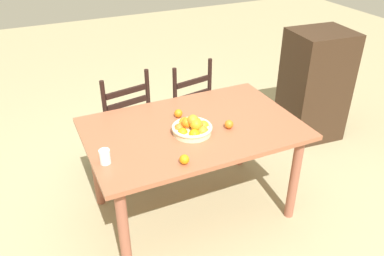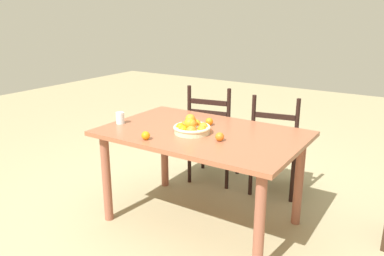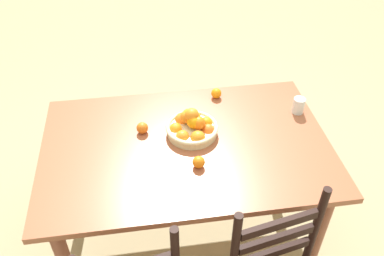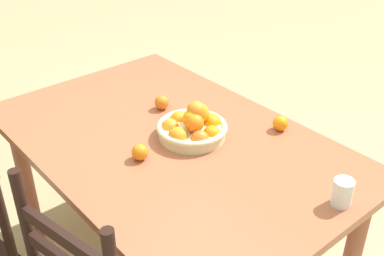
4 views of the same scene
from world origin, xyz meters
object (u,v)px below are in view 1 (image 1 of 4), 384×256
fruit_bowl (192,128)px  orange_loose_1 (178,113)px  cabinet (314,86)px  orange_loose_2 (184,159)px  orange_loose_0 (229,124)px  chair_by_cabinet (122,125)px  dining_table (193,139)px  drinking_glass (105,157)px  chair_near_window (184,110)px

fruit_bowl → orange_loose_1: (0.00, 0.25, -0.02)m
orange_loose_1 → cabinet: bearing=13.2°
orange_loose_1 → orange_loose_2: size_ratio=1.00×
orange_loose_0 → chair_by_cabinet: bearing=122.1°
orange_loose_1 → orange_loose_2: same height
dining_table → fruit_bowl: bearing=-117.9°
orange_loose_1 → drinking_glass: bearing=-151.1°
orange_loose_2 → orange_loose_1: bearing=70.5°
dining_table → orange_loose_2: (-0.24, -0.38, 0.13)m
dining_table → chair_by_cabinet: (-0.33, 0.76, -0.20)m
orange_loose_0 → orange_loose_2: 0.53m
dining_table → cabinet: (1.59, 0.56, -0.11)m
cabinet → fruit_bowl: 1.77m
dining_table → orange_loose_2: 0.47m
fruit_bowl → orange_loose_1: bearing=89.1°
orange_loose_0 → orange_loose_2: (-0.46, -0.26, -0.00)m
cabinet → orange_loose_2: (-1.83, -0.94, 0.25)m
orange_loose_0 → orange_loose_2: size_ratio=1.02×
chair_near_window → chair_by_cabinet: (-0.62, -0.08, 0.03)m
fruit_bowl → orange_loose_0: fruit_bowl is taller
cabinet → drinking_glass: size_ratio=11.79×
dining_table → drinking_glass: (-0.67, -0.18, 0.15)m
fruit_bowl → orange_loose_0: bearing=-9.6°
chair_near_window → orange_loose_2: (-0.53, -1.22, 0.36)m
drinking_glass → fruit_bowl: bearing=8.6°
dining_table → orange_loose_0: (0.22, -0.13, 0.13)m
dining_table → cabinet: bearing=19.3°
dining_table → orange_loose_1: 0.22m
orange_loose_0 → drinking_glass: 0.90m
chair_near_window → fruit_bowl: 1.04m
fruit_bowl → orange_loose_2: 0.36m
chair_near_window → orange_loose_1: (-0.33, -0.66, 0.36)m
fruit_bowl → orange_loose_2: fruit_bowl is taller
cabinet → drinking_glass: cabinet is taller
cabinet → orange_loose_1: (-1.63, -0.38, 0.25)m
chair_near_window → orange_loose_1: 0.82m
cabinet → orange_loose_2: 2.07m
chair_near_window → orange_loose_1: bearing=52.6°
chair_by_cabinet → orange_loose_0: size_ratio=15.58×
dining_table → cabinet: cabinet is taller
dining_table → fruit_bowl: (-0.04, -0.08, 0.15)m
drinking_glass → dining_table: bearing=14.7°
dining_table → chair_by_cabinet: bearing=113.7°
chair_near_window → orange_loose_1: chair_near_window is taller
dining_table → orange_loose_1: size_ratio=24.45×
chair_by_cabinet → drinking_glass: size_ratio=10.46×
orange_loose_0 → fruit_bowl: bearing=170.4°
chair_by_cabinet → cabinet: 1.94m
dining_table → fruit_bowl: size_ratio=5.35×
orange_loose_2 → drinking_glass: (-0.44, 0.21, 0.02)m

